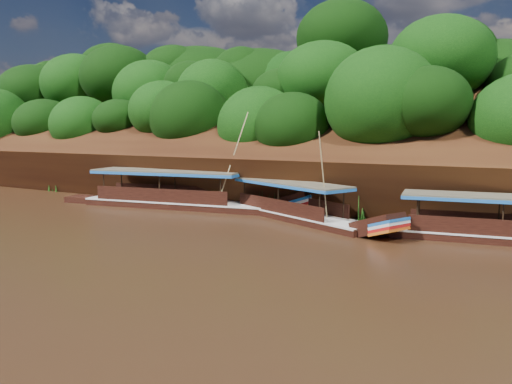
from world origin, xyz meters
TOP-DOWN VIEW (x-y plane):
  - ground at (0.00, 0.00)m, footprint 160.00×160.00m
  - riverbank at (-0.01, 22.73)m, footprint 120.00×30.06m
  - boat_1 at (-1.62, 7.35)m, footprint 13.46×7.58m
  - boat_2 at (-11.12, 8.03)m, footprint 17.66×5.07m
  - reeds at (-3.63, 9.60)m, footprint 48.93×2.47m

SIDE VIEW (x-z plane):
  - ground at x=0.00m, z-range 0.00..0.00m
  - boat_1 at x=-1.62m, z-range -2.51..3.60m
  - boat_2 at x=-11.12m, z-range -3.12..4.37m
  - reeds at x=-3.63m, z-range -0.18..2.02m
  - riverbank at x=-0.01m, z-range -7.81..11.59m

